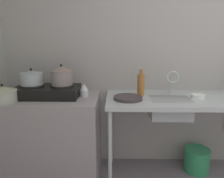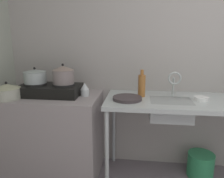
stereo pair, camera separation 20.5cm
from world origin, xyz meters
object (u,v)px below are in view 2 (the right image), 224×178
object	(u,v)px
percolator	(85,90)
bucket_on_floor	(200,165)
pot_on_right_burner	(63,75)
pot_beside_stove	(7,91)
bottle_by_sink	(142,85)
sink_basin	(170,110)
small_bowl_on_drainboard	(201,99)
frying_pan	(127,98)
stove	(50,90)
pot_on_left_burner	(35,76)
faucet	(174,80)

from	to	relation	value
percolator	bucket_on_floor	world-z (taller)	percolator
pot_on_right_burner	pot_beside_stove	world-z (taller)	pot_on_right_burner
bottle_by_sink	percolator	bearing A→B (deg)	-175.26
sink_basin	bucket_on_floor	size ratio (longest dim) A/B	1.43
percolator	small_bowl_on_drainboard	bearing A→B (deg)	-1.69
sink_basin	small_bowl_on_drainboard	size ratio (longest dim) A/B	2.97
frying_pan	stove	bearing A→B (deg)	174.68
frying_pan	bucket_on_floor	world-z (taller)	frying_pan
stove	bucket_on_floor	size ratio (longest dim) A/B	2.28
pot_on_right_burner	bottle_by_sink	xyz separation A→B (m)	(0.76, 0.06, -0.10)
pot_on_left_burner	percolator	xyz separation A→B (m)	(0.49, 0.02, -0.13)
small_bowl_on_drainboard	bucket_on_floor	size ratio (longest dim) A/B	0.48
pot_on_left_burner	bottle_by_sink	world-z (taller)	pot_on_left_burner
stove	small_bowl_on_drainboard	distance (m)	1.44
stove	pot_on_left_burner	xyz separation A→B (m)	(-0.14, 0.00, 0.13)
pot_on_right_burner	percolator	xyz separation A→B (m)	(0.20, 0.02, -0.15)
pot_beside_stove	frying_pan	size ratio (longest dim) A/B	0.94
pot_on_left_burner	pot_beside_stove	xyz separation A→B (m)	(-0.20, -0.17, -0.12)
bucket_on_floor	stove	bearing A→B (deg)	-176.34
frying_pan	bottle_by_sink	bearing A→B (deg)	45.82
stove	bottle_by_sink	bearing A→B (deg)	4.00
pot_on_left_burner	pot_beside_stove	world-z (taller)	pot_on_left_burner
bucket_on_floor	pot_on_left_burner	bearing A→B (deg)	-176.65
percolator	bucket_on_floor	distance (m)	1.42
faucet	small_bowl_on_drainboard	bearing A→B (deg)	-23.60
small_bowl_on_drainboard	bucket_on_floor	distance (m)	0.75
pot_on_right_burner	small_bowl_on_drainboard	size ratio (longest dim) A/B	1.64
pot_beside_stove	small_bowl_on_drainboard	xyz separation A→B (m)	(1.78, 0.16, -0.05)
stove	percolator	bearing A→B (deg)	2.84
frying_pan	bucket_on_floor	xyz separation A→B (m)	(0.76, 0.17, -0.74)
pot_on_right_burner	small_bowl_on_drainboard	distance (m)	1.31
percolator	small_bowl_on_drainboard	size ratio (longest dim) A/B	1.03
faucet	frying_pan	size ratio (longest dim) A/B	0.92
stove	sink_basin	bearing A→B (deg)	-2.03
pot_beside_stove	bottle_by_sink	bearing A→B (deg)	10.76
sink_basin	frying_pan	distance (m)	0.41
pot_on_left_burner	percolator	bearing A→B (deg)	2.01
stove	percolator	size ratio (longest dim) A/B	4.60
faucet	bottle_by_sink	distance (m)	0.31
percolator	bottle_by_sink	distance (m)	0.55
pot_on_left_burner	percolator	world-z (taller)	pot_on_left_burner
percolator	bottle_by_sink	size ratio (longest dim) A/B	0.50
sink_basin	faucet	distance (m)	0.29
pot_on_left_burner	faucet	xyz separation A→B (m)	(1.35, 0.09, -0.02)
percolator	sink_basin	xyz separation A→B (m)	(0.82, -0.06, -0.15)
pot_beside_stove	bottle_by_sink	xyz separation A→B (m)	(1.24, 0.24, 0.04)
pot_on_left_burner	faucet	world-z (taller)	pot_on_left_burner
stove	pot_on_right_burner	distance (m)	0.21
sink_basin	bucket_on_floor	world-z (taller)	sink_basin
frying_pan	bottle_by_sink	distance (m)	0.21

